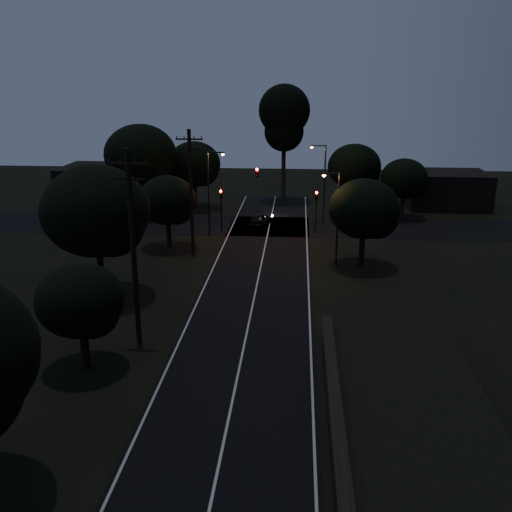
{
  "coord_description": "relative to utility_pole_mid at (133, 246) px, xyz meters",
  "views": [
    {
      "loc": [
        2.86,
        -13.96,
        14.51
      ],
      "look_at": [
        0.0,
        24.0,
        2.5
      ],
      "focal_mm": 40.0,
      "sensor_mm": 36.0,
      "label": 1
    }
  ],
  "objects": [
    {
      "name": "utility_pole_far",
      "position": [
        0.0,
        17.0,
        -0.25
      ],
      "size": [
        2.2,
        0.3,
        10.5
      ],
      "color": "black",
      "rests_on": "ground"
    },
    {
      "name": "tree_left_b",
      "position": [
        -1.84,
        -3.09,
        -2.09
      ],
      "size": [
        4.43,
        4.43,
        5.64
      ],
      "color": "black",
      "rests_on": "ground"
    },
    {
      "name": "tree_far_nw",
      "position": [
        -2.79,
        34.88,
        -0.82
      ],
      "size": [
        6.0,
        6.0,
        7.6
      ],
      "color": "black",
      "rests_on": "ground"
    },
    {
      "name": "retaining_wall",
      "position": [
        13.74,
        -12.0,
        -5.12
      ],
      "size": [
        6.93,
        26.0,
        1.6
      ],
      "color": "black",
      "rests_on": "ground"
    },
    {
      "name": "signal_left",
      "position": [
        1.4,
        24.99,
        -2.9
      ],
      "size": [
        0.28,
        0.35,
        4.1
      ],
      "color": "black",
      "rests_on": "ground"
    },
    {
      "name": "car",
      "position": [
        5.11,
        27.6,
        -5.12
      ],
      "size": [
        2.5,
        3.89,
        1.23
      ],
      "primitive_type": "imported",
      "rotation": [
        0.0,
        0.0,
        2.83
      ],
      "color": "black",
      "rests_on": "ground"
    },
    {
      "name": "tree_left_c",
      "position": [
        -4.25,
        6.85,
        0.13
      ],
      "size": [
        7.18,
        7.18,
        9.07
      ],
      "color": "black",
      "rests_on": "ground"
    },
    {
      "name": "road_surface",
      "position": [
        6.0,
        16.12,
        -5.73
      ],
      "size": [
        60.0,
        70.0,
        0.03
      ],
      "color": "black",
      "rests_on": "ground"
    },
    {
      "name": "tree_right_a",
      "position": [
        14.19,
        14.89,
        -1.2
      ],
      "size": [
        5.51,
        5.51,
        7.01
      ],
      "color": "black",
      "rests_on": "ground"
    },
    {
      "name": "tall_pine",
      "position": [
        7.0,
        40.0,
        4.17
      ],
      "size": [
        6.05,
        6.05,
        13.76
      ],
      "color": "black",
      "rests_on": "ground"
    },
    {
      "name": "tree_far_ne",
      "position": [
        15.21,
        34.88,
        -0.91
      ],
      "size": [
        5.9,
        5.9,
        7.47
      ],
      "color": "black",
      "rests_on": "ground"
    },
    {
      "name": "tree_far_e",
      "position": [
        20.18,
        31.9,
        -1.65
      ],
      "size": [
        4.97,
        4.97,
        6.31
      ],
      "color": "black",
      "rests_on": "ground"
    },
    {
      "name": "streetlight_a",
      "position": [
        0.69,
        23.0,
        -1.1
      ],
      "size": [
        1.66,
        0.26,
        8.0
      ],
      "color": "black",
      "rests_on": "ground"
    },
    {
      "name": "signal_right",
      "position": [
        10.6,
        24.99,
        -2.9
      ],
      "size": [
        0.28,
        0.35,
        4.1
      ],
      "color": "black",
      "rests_on": "ground"
    },
    {
      "name": "building_left",
      "position": [
        -14.0,
        37.0,
        -3.54
      ],
      "size": [
        10.0,
        8.0,
        4.4
      ],
      "primitive_type": "cube",
      "color": "black",
      "rests_on": "ground"
    },
    {
      "name": "streetlight_b",
      "position": [
        11.31,
        29.0,
        -1.1
      ],
      "size": [
        1.66,
        0.26,
        8.0
      ],
      "color": "black",
      "rests_on": "ground"
    },
    {
      "name": "signal_mast",
      "position": [
        3.09,
        24.99,
        -1.4
      ],
      "size": [
        3.7,
        0.35,
        6.25
      ],
      "color": "black",
      "rests_on": "ground"
    },
    {
      "name": "tree_far_w",
      "position": [
        -7.73,
        30.84,
        0.63
      ],
      "size": [
        7.68,
        7.68,
        9.8
      ],
      "color": "black",
      "rests_on": "ground"
    },
    {
      "name": "streetlight_c",
      "position": [
        11.83,
        15.0,
        -1.39
      ],
      "size": [
        1.46,
        0.26,
        7.5
      ],
      "color": "black",
      "rests_on": "ground"
    },
    {
      "name": "building_right",
      "position": [
        26.0,
        38.0,
        -3.74
      ],
      "size": [
        9.0,
        7.0,
        4.0
      ],
      "primitive_type": "cube",
      "color": "black",
      "rests_on": "ground"
    },
    {
      "name": "utility_pole_mid",
      "position": [
        0.0,
        0.0,
        0.0
      ],
      "size": [
        2.2,
        0.3,
        11.0
      ],
      "color": "black",
      "rests_on": "ground"
    },
    {
      "name": "tree_left_d",
      "position": [
        -2.32,
        18.9,
        -1.6
      ],
      "size": [
        5.04,
        5.04,
        6.39
      ],
      "color": "black",
      "rests_on": "ground"
    }
  ]
}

